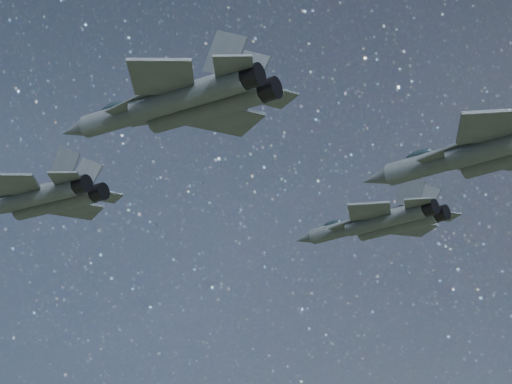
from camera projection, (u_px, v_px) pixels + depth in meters
The scene contains 4 objects.
jet_lead at pixel (34, 199), 76.84m from camera, with size 19.25×13.45×4.85m.
jet_left at pixel (379, 222), 79.77m from camera, with size 17.29×12.20×4.38m.
jet_right at pixel (180, 103), 52.29m from camera, with size 16.90×11.83×4.26m.
jet_slot at pixel (497, 148), 58.10m from camera, with size 18.76×13.31×4.77m.
Camera 1 is at (39.46, -48.26, 133.72)m, focal length 60.00 mm.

